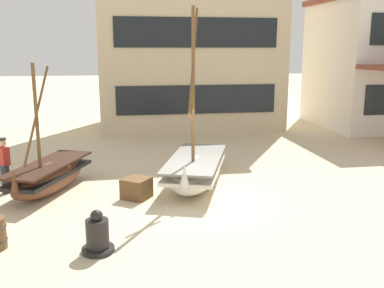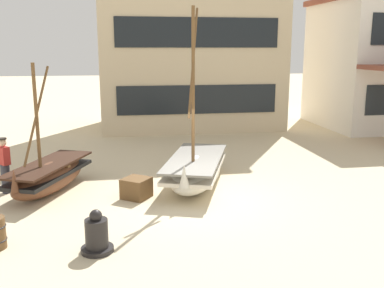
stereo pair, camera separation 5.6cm
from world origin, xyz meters
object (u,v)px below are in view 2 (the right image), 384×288
object	(u,v)px
fishing_boat_centre_large	(196,169)
fisherman_by_hull	(5,166)
cargo_crate	(136,188)
fishing_boat_near_left	(49,176)
harbor_building_main	(190,34)
capstan_winch	(97,235)

from	to	relation	value
fishing_boat_centre_large	fisherman_by_hull	distance (m)	5.75
cargo_crate	fishing_boat_centre_large	bearing A→B (deg)	25.72
fishing_boat_near_left	fisherman_by_hull	bearing A→B (deg)	175.25
harbor_building_main	fishing_boat_near_left	bearing A→B (deg)	-119.25
fisherman_by_hull	capstan_winch	bearing A→B (deg)	-57.17
cargo_crate	capstan_winch	bearing A→B (deg)	-106.12
capstan_winch	fisherman_by_hull	bearing A→B (deg)	122.83
fishing_boat_centre_large	harbor_building_main	world-z (taller)	harbor_building_main
cargo_crate	harbor_building_main	bearing A→B (deg)	73.66
fishing_boat_near_left	fishing_boat_centre_large	xyz separation A→B (m)	(4.47, -0.07, 0.02)
fisherman_by_hull	cargo_crate	bearing A→B (deg)	-15.91
fisherman_by_hull	cargo_crate	xyz separation A→B (m)	(3.84, -1.09, -0.54)
fisherman_by_hull	capstan_winch	xyz separation A→B (m)	(2.87, -4.45, -0.47)
capstan_winch	harbor_building_main	world-z (taller)	harbor_building_main
fishing_boat_centre_large	fisherman_by_hull	bearing A→B (deg)	178.23
harbor_building_main	fishing_boat_centre_large	bearing A→B (deg)	-98.06
fishing_boat_near_left	capstan_winch	distance (m)	4.63
capstan_winch	cargo_crate	xyz separation A→B (m)	(0.97, 3.35, -0.07)
fisherman_by_hull	capstan_winch	distance (m)	5.31
fisherman_by_hull	cargo_crate	distance (m)	4.03
fishing_boat_centre_large	harbor_building_main	bearing A→B (deg)	81.94
harbor_building_main	capstan_winch	bearing A→B (deg)	-106.29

